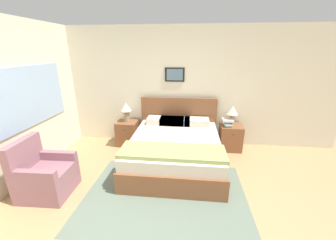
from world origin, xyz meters
The scene contains 14 objects.
ground_plane centered at (0.00, 0.00, 0.00)m, with size 16.00×16.00×0.00m, color tan.
wall_back centered at (0.00, 2.65, 1.30)m, with size 7.15×0.09×2.60m.
wall_left centered at (-2.40, 1.30, 1.30)m, with size 0.08×5.02×2.60m.
area_rug_main centered at (0.03, 0.65, 0.00)m, with size 2.42×1.80×0.01m.
bed centered at (0.10, 1.61, 0.31)m, with size 1.69×1.98×1.10m.
armchair centered at (-1.81, 0.52, 0.30)m, with size 0.72×0.68×0.88m.
nightstand_near_window centered at (-1.06, 2.35, 0.28)m, with size 0.46×0.45×0.56m.
nightstand_by_door centered at (1.26, 2.35, 0.28)m, with size 0.46×0.45×0.56m.
table_lamp_near_window centered at (-1.07, 2.38, 0.84)m, with size 0.24×0.24×0.43m.
table_lamp_by_door centered at (1.25, 2.38, 0.84)m, with size 0.24×0.24×0.43m.
book_thick_bottom centered at (1.16, 2.31, 0.58)m, with size 0.15×0.24×0.04m.
book_hardcover_middle centered at (1.16, 2.31, 0.61)m, with size 0.19×0.26×0.04m.
book_novel_upper centered at (1.16, 2.31, 0.65)m, with size 0.17×0.22×0.04m.
book_slim_near_top centered at (1.16, 2.31, 0.69)m, with size 0.22×0.24×0.04m.
Camera 1 is at (0.35, -1.92, 2.11)m, focal length 22.00 mm.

